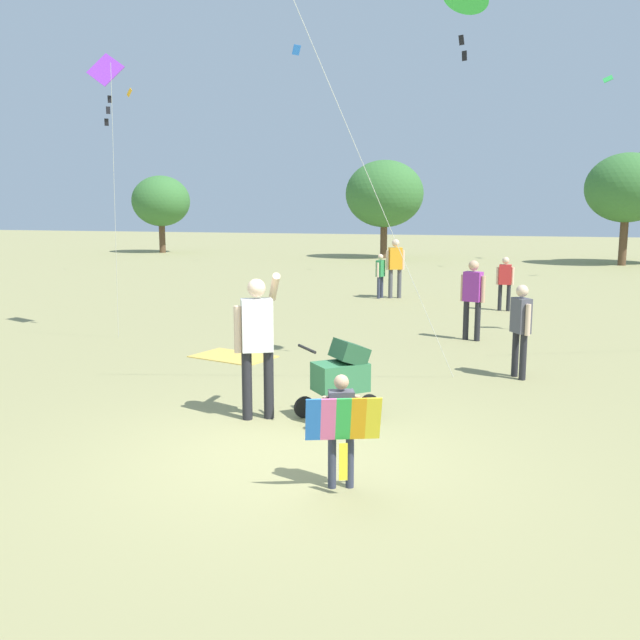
{
  "coord_description": "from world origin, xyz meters",
  "views": [
    {
      "loc": [
        2.41,
        -6.76,
        2.67
      ],
      "look_at": [
        -0.02,
        1.17,
        1.3
      ],
      "focal_mm": 38.46,
      "sensor_mm": 36.0,
      "label": 1
    }
  ],
  "objects_px": {
    "person_couple_left": "(380,272)",
    "picnic_blanket": "(233,356)",
    "person_back_turned": "(395,264)",
    "kite_orange_delta": "(106,82)",
    "child_with_butterfly_kite": "(341,422)",
    "person_adult_flyer": "(257,335)",
    "stroller": "(342,373)",
    "kite_adult_black": "(464,1)",
    "person_red_shirt": "(505,279)",
    "person_kid_running": "(521,324)",
    "person_sitting_far": "(473,293)"
  },
  "relations": [
    {
      "from": "person_red_shirt",
      "to": "person_back_turned",
      "type": "relative_size",
      "value": 0.81
    },
    {
      "from": "child_with_butterfly_kite",
      "to": "kite_adult_black",
      "type": "distance_m",
      "value": 6.86
    },
    {
      "from": "picnic_blanket",
      "to": "person_sitting_far",
      "type": "bearing_deg",
      "value": 35.84
    },
    {
      "from": "person_sitting_far",
      "to": "kite_adult_black",
      "type": "bearing_deg",
      "value": -90.46
    },
    {
      "from": "person_couple_left",
      "to": "picnic_blanket",
      "type": "height_order",
      "value": "person_couple_left"
    },
    {
      "from": "person_sitting_far",
      "to": "person_red_shirt",
      "type": "bearing_deg",
      "value": 83.77
    },
    {
      "from": "person_sitting_far",
      "to": "person_couple_left",
      "type": "bearing_deg",
      "value": 118.29
    },
    {
      "from": "person_adult_flyer",
      "to": "stroller",
      "type": "height_order",
      "value": "person_adult_flyer"
    },
    {
      "from": "person_kid_running",
      "to": "person_back_turned",
      "type": "bearing_deg",
      "value": 112.5
    },
    {
      "from": "child_with_butterfly_kite",
      "to": "stroller",
      "type": "height_order",
      "value": "child_with_butterfly_kite"
    },
    {
      "from": "person_sitting_far",
      "to": "person_couple_left",
      "type": "xyz_separation_m",
      "value": [
        -3.14,
        5.83,
        -0.18
      ]
    },
    {
      "from": "person_adult_flyer",
      "to": "person_couple_left",
      "type": "distance_m",
      "value": 11.99
    },
    {
      "from": "kite_adult_black",
      "to": "person_back_turned",
      "type": "xyz_separation_m",
      "value": [
        -2.7,
        9.22,
        -4.6
      ]
    },
    {
      "from": "person_red_shirt",
      "to": "picnic_blanket",
      "type": "distance_m",
      "value": 8.49
    },
    {
      "from": "person_kid_running",
      "to": "picnic_blanket",
      "type": "xyz_separation_m",
      "value": [
        -4.95,
        0.09,
        -0.87
      ]
    },
    {
      "from": "kite_orange_delta",
      "to": "person_back_turned",
      "type": "distance_m",
      "value": 9.81
    },
    {
      "from": "child_with_butterfly_kite",
      "to": "person_adult_flyer",
      "type": "distance_m",
      "value": 2.46
    },
    {
      "from": "kite_adult_black",
      "to": "person_sitting_far",
      "type": "distance_m",
      "value": 5.68
    },
    {
      "from": "person_sitting_far",
      "to": "person_couple_left",
      "type": "height_order",
      "value": "person_sitting_far"
    },
    {
      "from": "kite_orange_delta",
      "to": "person_sitting_far",
      "type": "xyz_separation_m",
      "value": [
        7.01,
        1.85,
        -4.13
      ]
    },
    {
      "from": "person_adult_flyer",
      "to": "kite_orange_delta",
      "type": "relative_size",
      "value": 0.33
    },
    {
      "from": "person_back_turned",
      "to": "stroller",
      "type": "bearing_deg",
      "value": -82.3
    },
    {
      "from": "stroller",
      "to": "person_sitting_far",
      "type": "relative_size",
      "value": 0.64
    },
    {
      "from": "person_adult_flyer",
      "to": "kite_orange_delta",
      "type": "distance_m",
      "value": 7.6
    },
    {
      "from": "person_sitting_far",
      "to": "person_back_turned",
      "type": "xyz_separation_m",
      "value": [
        -2.73,
        5.98,
        0.07
      ]
    },
    {
      "from": "person_adult_flyer",
      "to": "person_red_shirt",
      "type": "distance_m",
      "value": 10.76
    },
    {
      "from": "picnic_blanket",
      "to": "stroller",
      "type": "bearing_deg",
      "value": -46.27
    },
    {
      "from": "kite_adult_black",
      "to": "person_red_shirt",
      "type": "relative_size",
      "value": 4.2
    },
    {
      "from": "person_kid_running",
      "to": "kite_adult_black",
      "type": "bearing_deg",
      "value": -164.85
    },
    {
      "from": "person_back_turned",
      "to": "person_couple_left",
      "type": "bearing_deg",
      "value": -159.78
    },
    {
      "from": "child_with_butterfly_kite",
      "to": "person_adult_flyer",
      "type": "relative_size",
      "value": 0.6
    },
    {
      "from": "child_with_butterfly_kite",
      "to": "kite_orange_delta",
      "type": "relative_size",
      "value": 0.2
    },
    {
      "from": "child_with_butterfly_kite",
      "to": "person_red_shirt",
      "type": "height_order",
      "value": "person_red_shirt"
    },
    {
      "from": "person_kid_running",
      "to": "picnic_blanket",
      "type": "distance_m",
      "value": 5.03
    },
    {
      "from": "person_sitting_far",
      "to": "person_couple_left",
      "type": "relative_size",
      "value": 1.24
    },
    {
      "from": "person_back_turned",
      "to": "person_adult_flyer",
      "type": "bearing_deg",
      "value": -87.3
    },
    {
      "from": "child_with_butterfly_kite",
      "to": "kite_orange_delta",
      "type": "distance_m",
      "value": 9.91
    },
    {
      "from": "child_with_butterfly_kite",
      "to": "person_kid_running",
      "type": "distance_m",
      "value": 5.21
    },
    {
      "from": "stroller",
      "to": "kite_adult_black",
      "type": "relative_size",
      "value": 0.18
    },
    {
      "from": "stroller",
      "to": "picnic_blanket",
      "type": "relative_size",
      "value": 0.74
    },
    {
      "from": "person_red_shirt",
      "to": "person_sitting_far",
      "type": "relative_size",
      "value": 0.86
    },
    {
      "from": "stroller",
      "to": "picnic_blanket",
      "type": "distance_m",
      "value": 4.15
    },
    {
      "from": "person_red_shirt",
      "to": "person_couple_left",
      "type": "bearing_deg",
      "value": 157.27
    },
    {
      "from": "person_back_turned",
      "to": "person_kid_running",
      "type": "bearing_deg",
      "value": -67.5
    },
    {
      "from": "child_with_butterfly_kite",
      "to": "person_adult_flyer",
      "type": "bearing_deg",
      "value": 131.23
    },
    {
      "from": "kite_orange_delta",
      "to": "kite_adult_black",
      "type": "bearing_deg",
      "value": -11.19
    },
    {
      "from": "person_red_shirt",
      "to": "person_back_turned",
      "type": "bearing_deg",
      "value": 152.52
    },
    {
      "from": "person_red_shirt",
      "to": "person_kid_running",
      "type": "bearing_deg",
      "value": -86.02
    },
    {
      "from": "picnic_blanket",
      "to": "person_back_turned",
      "type": "bearing_deg",
      "value": 82.01
    },
    {
      "from": "stroller",
      "to": "person_red_shirt",
      "type": "bearing_deg",
      "value": 81.05
    }
  ]
}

